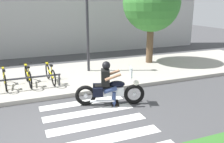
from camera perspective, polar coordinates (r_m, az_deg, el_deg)
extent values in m
plane|color=#424244|center=(6.63, -12.70, -13.67)|extent=(48.00, 48.00, 0.00)
cube|color=#A8A399|center=(10.65, -16.70, -1.98)|extent=(24.00, 4.40, 0.15)
cube|color=white|center=(6.19, -0.86, -15.49)|extent=(2.80, 0.40, 0.01)
cube|color=white|center=(6.84, -3.32, -12.22)|extent=(2.80, 0.40, 0.01)
cube|color=white|center=(7.53, -5.30, -9.52)|extent=(2.80, 0.40, 0.01)
cube|color=white|center=(8.23, -6.92, -7.26)|extent=(2.80, 0.40, 0.01)
torus|color=black|center=(8.00, 5.24, -5.33)|extent=(0.68, 0.32, 0.68)
cylinder|color=silver|center=(8.00, 5.24, -5.33)|extent=(0.15, 0.13, 0.12)
torus|color=black|center=(7.91, -6.22, -5.61)|extent=(0.68, 0.32, 0.68)
cylinder|color=silver|center=(7.91, -6.22, -5.61)|extent=(0.15, 0.13, 0.12)
cube|color=silver|center=(7.86, -0.46, -4.55)|extent=(0.92, 0.53, 0.28)
ellipsoid|color=black|center=(7.80, 1.14, -2.99)|extent=(0.58, 0.43, 0.22)
cube|color=black|center=(7.80, -2.06, -3.55)|extent=(0.62, 0.44, 0.10)
cube|color=black|center=(8.04, -3.35, -3.80)|extent=(0.34, 0.21, 0.28)
cube|color=black|center=(7.63, -3.30, -4.91)|extent=(0.34, 0.21, 0.28)
cylinder|color=silver|center=(7.78, 4.20, -1.33)|extent=(0.22, 0.60, 0.03)
sphere|color=white|center=(7.87, 5.67, -2.68)|extent=(0.18, 0.18, 0.18)
cube|color=silver|center=(7.73, 4.46, -0.05)|extent=(0.16, 0.39, 0.32)
cylinder|color=silver|center=(7.79, -2.30, -6.95)|extent=(0.77, 0.32, 0.08)
cube|color=black|center=(7.71, -1.58, -1.44)|extent=(0.37, 0.46, 0.52)
sphere|color=black|center=(7.60, -1.37, 1.44)|extent=(0.26, 0.26, 0.26)
cylinder|color=#9E7051|center=(7.91, 0.01, -0.39)|extent=(0.52, 0.24, 0.26)
cylinder|color=#9E7051|center=(7.49, 0.25, -1.34)|extent=(0.52, 0.24, 0.26)
cylinder|color=navy|center=(7.98, -0.53, -3.54)|extent=(0.46, 0.27, 0.24)
cylinder|color=navy|center=(8.10, 0.33, -5.68)|extent=(0.11, 0.11, 0.49)
cube|color=black|center=(8.18, 0.60, -7.00)|extent=(0.26, 0.17, 0.08)
cylinder|color=navy|center=(7.68, -0.38, -4.34)|extent=(0.46, 0.27, 0.24)
cylinder|color=navy|center=(7.81, 0.51, -6.55)|extent=(0.11, 0.11, 0.49)
cube|color=black|center=(7.89, 0.79, -7.91)|extent=(0.26, 0.17, 0.08)
torus|color=black|center=(10.33, -24.06, -1.00)|extent=(0.10, 0.62, 0.62)
torus|color=black|center=(9.42, -23.73, -2.52)|extent=(0.10, 0.62, 0.62)
cylinder|color=gold|center=(9.86, -23.95, -1.38)|extent=(0.13, 0.85, 0.24)
cylinder|color=gold|center=(9.59, -23.97, -0.86)|extent=(0.04, 0.04, 0.38)
cube|color=black|center=(9.54, -24.09, 0.23)|extent=(0.12, 0.21, 0.06)
cylinder|color=black|center=(10.14, -24.29, 1.08)|extent=(0.48, 0.07, 0.03)
cube|color=gold|center=(10.25, -24.27, 0.80)|extent=(0.10, 0.29, 0.04)
torus|color=black|center=(10.32, -19.46, -0.41)|extent=(0.11, 0.66, 0.66)
torus|color=black|center=(9.40, -18.67, -1.90)|extent=(0.11, 0.66, 0.66)
cylinder|color=gold|center=(9.84, -19.12, -0.75)|extent=(0.13, 0.87, 0.24)
cylinder|color=gold|center=(9.57, -19.00, -0.16)|extent=(0.04, 0.04, 0.40)
cube|color=black|center=(9.52, -19.11, 1.01)|extent=(0.12, 0.21, 0.06)
cylinder|color=black|center=(10.12, -19.61, 1.82)|extent=(0.48, 0.07, 0.03)
cube|color=gold|center=(10.24, -19.64, 1.50)|extent=(0.10, 0.29, 0.04)
torus|color=black|center=(10.41, -14.89, 0.06)|extent=(0.10, 0.64, 0.64)
torus|color=black|center=(9.45, -13.59, -1.45)|extent=(0.10, 0.64, 0.64)
cylinder|color=gold|center=(9.91, -14.30, -0.30)|extent=(0.13, 0.91, 0.25)
cylinder|color=gold|center=(9.62, -14.03, 0.26)|extent=(0.04, 0.04, 0.39)
cube|color=black|center=(9.58, -14.11, 1.39)|extent=(0.12, 0.21, 0.06)
cylinder|color=black|center=(10.21, -14.94, 2.22)|extent=(0.48, 0.07, 0.03)
cube|color=gold|center=(10.32, -15.03, 1.92)|extent=(0.10, 0.29, 0.04)
cylinder|color=#333338|center=(9.31, -24.07, -1.90)|extent=(3.95, 0.07, 0.07)
cylinder|color=#333338|center=(9.47, -12.27, -1.98)|extent=(0.06, 0.06, 0.45)
cylinder|color=#2D2D33|center=(11.03, -5.77, 10.36)|extent=(0.12, 0.12, 4.34)
cylinder|color=brown|center=(12.92, 8.86, 6.27)|extent=(0.35, 0.35, 2.20)
sphere|color=#387F33|center=(12.74, 9.28, 15.69)|extent=(2.90, 2.90, 2.90)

